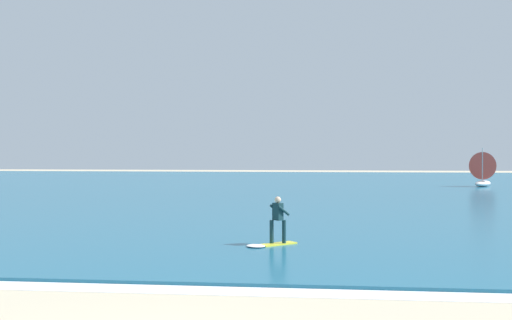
# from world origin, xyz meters

# --- Properties ---
(ocean) EXTENTS (160.00, 90.00, 0.10)m
(ocean) POSITION_xyz_m (0.00, 51.41, 0.05)
(ocean) COLOR #1E607F
(ocean) RESTS_ON ground
(shoreline_foam) EXTENTS (108.74, 1.88, 0.01)m
(shoreline_foam) POSITION_xyz_m (-2.52, 6.40, 0.01)
(shoreline_foam) COLOR white
(shoreline_foam) RESTS_ON ground
(kitesurfer) EXTENTS (1.82, 1.75, 1.67)m
(kitesurfer) POSITION_xyz_m (1.28, 12.85, 0.70)
(kitesurfer) COLOR yellow
(kitesurfer) RESTS_ON ocean
(sailboat_mid_left) EXTENTS (3.00, 3.30, 3.67)m
(sailboat_mid_left) POSITION_xyz_m (17.91, 53.04, 1.78)
(sailboat_mid_left) COLOR white
(sailboat_mid_left) RESTS_ON ocean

